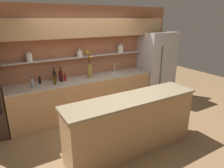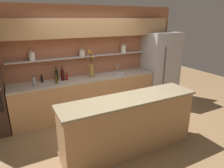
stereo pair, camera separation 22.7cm
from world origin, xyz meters
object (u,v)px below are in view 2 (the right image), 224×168
(bottle_spirit_1, at_px, (34,82))
(bottle_sauce_5, at_px, (42,79))
(sink_fixture, at_px, (119,72))
(refrigerator, at_px, (160,67))
(bottle_sauce_4, at_px, (67,77))
(flower_vase, at_px, (91,69))
(bottle_wine_0, at_px, (57,75))
(bottle_wine_3, at_px, (63,75))
(bottle_oil_2, at_px, (56,79))

(bottle_spirit_1, bearing_deg, bottle_sauce_5, 49.64)
(sink_fixture, distance_m, bottle_sauce_5, 1.93)
(refrigerator, distance_m, bottle_sauce_4, 2.72)
(flower_vase, height_order, bottle_wine_0, flower_vase)
(refrigerator, xyz_separation_m, bottle_wine_3, (-2.81, 0.12, 0.08))
(refrigerator, height_order, bottle_spirit_1, refrigerator)
(flower_vase, distance_m, bottle_spirit_1, 1.35)
(flower_vase, xyz_separation_m, sink_fixture, (0.77, 0.00, -0.19))
(sink_fixture, relative_size, bottle_spirit_1, 1.33)
(refrigerator, distance_m, bottle_wine_0, 2.94)
(refrigerator, xyz_separation_m, flower_vase, (-2.12, 0.05, 0.16))
(flower_vase, relative_size, bottle_sauce_4, 3.82)
(bottle_wine_0, relative_size, bottle_oil_2, 1.37)
(flower_vase, height_order, bottle_sauce_4, flower_vase)
(sink_fixture, distance_m, bottle_wine_3, 1.47)
(bottle_oil_2, height_order, bottle_wine_3, bottle_wine_3)
(bottle_sauce_4, height_order, bottle_sauce_5, bottle_sauce_5)
(flower_vase, bearing_deg, bottle_oil_2, -173.97)
(bottle_spirit_1, bearing_deg, bottle_wine_0, 22.54)
(sink_fixture, height_order, bottle_wine_3, bottle_wine_3)
(bottle_wine_0, xyz_separation_m, bottle_spirit_1, (-0.52, -0.22, -0.03))
(sink_fixture, relative_size, bottle_wine_0, 0.96)
(bottle_wine_3, distance_m, bottle_sauce_5, 0.47)
(refrigerator, bearing_deg, bottle_sauce_4, 177.89)
(refrigerator, distance_m, bottle_sauce_5, 3.27)
(flower_vase, bearing_deg, bottle_sauce_4, 174.80)
(bottle_wine_0, height_order, bottle_oil_2, bottle_wine_0)
(bottle_wine_0, xyz_separation_m, bottle_sauce_5, (-0.33, 0.01, -0.05))
(flower_vase, bearing_deg, sink_fixture, 0.26)
(flower_vase, xyz_separation_m, bottle_wine_3, (-0.69, 0.07, -0.08))
(flower_vase, relative_size, bottle_wine_3, 1.98)
(refrigerator, relative_size, bottle_sauce_5, 10.89)
(flower_vase, xyz_separation_m, bottle_oil_2, (-0.88, -0.09, -0.11))
(refrigerator, relative_size, bottle_oil_2, 8.18)
(refrigerator, height_order, bottle_oil_2, refrigerator)
(flower_vase, height_order, bottle_wine_3, flower_vase)
(bottle_wine_0, xyz_separation_m, bottle_wine_3, (0.13, -0.06, 0.01))
(bottle_wine_0, distance_m, bottle_wine_3, 0.14)
(sink_fixture, bearing_deg, bottle_sauce_5, 176.05)
(sink_fixture, distance_m, bottle_sauce_4, 1.38)
(flower_vase, height_order, bottle_spirit_1, flower_vase)
(bottle_wine_3, bearing_deg, bottle_oil_2, -138.73)
(sink_fixture, height_order, bottle_spirit_1, sink_fixture)
(bottle_spirit_1, relative_size, bottle_oil_2, 0.99)
(refrigerator, xyz_separation_m, bottle_oil_2, (-2.99, -0.05, 0.05))
(refrigerator, distance_m, flower_vase, 2.12)
(sink_fixture, height_order, bottle_oil_2, sink_fixture)
(sink_fixture, xyz_separation_m, bottle_sauce_4, (-1.38, 0.05, 0.05))
(flower_vase, bearing_deg, refrigerator, -1.22)
(sink_fixture, bearing_deg, bottle_wine_0, 175.45)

